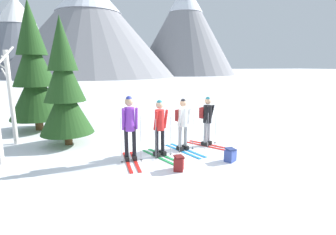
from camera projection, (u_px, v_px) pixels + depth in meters
ground_plane at (167, 152)px, 8.14m from camera, size 400.00×400.00×0.00m
skier_in_purple at (130, 124)px, 7.16m from camera, size 0.61×1.65×1.87m
skier_in_red at (160, 126)px, 7.53m from camera, size 0.89×1.68×1.71m
skier_in_white at (183, 122)px, 8.10m from camera, size 0.85×1.70×1.68m
skier_in_black at (207, 119)px, 8.59m from camera, size 1.22×1.56×1.67m
pine_tree_near at (65, 88)px, 8.51m from camera, size 1.76×1.76×4.26m
pine_tree_mid at (34, 73)px, 10.43m from camera, size 2.17×2.17×5.24m
birch_tree_slender at (10, 96)px, 8.63m from camera, size 0.65×0.58×3.19m
backpack_on_snow_front at (179, 163)px, 6.67m from camera, size 0.36×0.39×0.38m
backpack_on_snow_beside at (230, 155)px, 7.28m from camera, size 0.40×0.37×0.38m
mountain_ridge_distant at (102, 29)px, 69.59m from camera, size 77.13×53.81×26.43m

